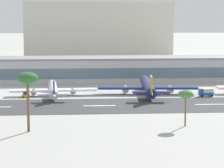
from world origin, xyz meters
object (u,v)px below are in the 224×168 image
(terminal_building, at_px, (96,69))
(airliner_gold_tail_gate_2, at_px, (148,87))
(service_box_truck_0, at_px, (206,92))
(airliner_navy_tail_gate_1, at_px, (53,90))
(service_baggage_tug_1, at_px, (26,95))
(palm_tree_0, at_px, (186,95))
(distant_hotel_block, at_px, (98,30))
(palm_tree_3, at_px, (28,80))

(terminal_building, height_order, airliner_gold_tail_gate_2, terminal_building)
(service_box_truck_0, bearing_deg, airliner_gold_tail_gate_2, -22.04)
(airliner_navy_tail_gate_1, height_order, airliner_gold_tail_gate_2, airliner_gold_tail_gate_2)
(service_baggage_tug_1, distance_m, palm_tree_0, 79.50)
(distant_hotel_block, distance_m, palm_tree_0, 247.76)
(airliner_gold_tail_gate_2, xyz_separation_m, palm_tree_3, (-44.13, -66.36, 11.98))
(airliner_gold_tail_gate_2, distance_m, service_box_truck_0, 24.28)
(service_box_truck_0, relative_size, palm_tree_0, 0.56)
(airliner_navy_tail_gate_1, xyz_separation_m, palm_tree_0, (42.34, -61.14, 7.02))
(service_box_truck_0, relative_size, palm_tree_3, 0.36)
(distant_hotel_block, bearing_deg, service_baggage_tug_1, -101.43)
(distant_hotel_block, distance_m, airliner_gold_tail_gate_2, 186.18)
(distant_hotel_block, height_order, service_baggage_tug_1, distant_hotel_block)
(terminal_building, xyz_separation_m, airliner_navy_tail_gate_1, (-19.82, -46.87, -3.44))
(palm_tree_3, bearing_deg, distant_hotel_block, 82.82)
(palm_tree_3, bearing_deg, airliner_navy_tail_gate_1, 86.01)
(distant_hotel_block, xyz_separation_m, palm_tree_0, (15.24, -247.02, -11.68))
(service_box_truck_0, xyz_separation_m, service_baggage_tug_1, (-73.97, 2.67, -0.74))
(service_baggage_tug_1, height_order, palm_tree_3, palm_tree_3)
(distant_hotel_block, height_order, palm_tree_3, distant_hotel_block)
(airliner_gold_tail_gate_2, distance_m, service_baggage_tug_1, 50.83)
(service_baggage_tug_1, height_order, palm_tree_0, palm_tree_0)
(airliner_navy_tail_gate_1, xyz_separation_m, airliner_gold_tail_gate_2, (39.57, 1.00, 0.57))
(airliner_gold_tail_gate_2, xyz_separation_m, service_baggage_tug_1, (-50.64, -3.88, -2.15))
(terminal_building, distance_m, service_box_truck_0, 67.98)
(palm_tree_3, bearing_deg, airliner_gold_tail_gate_2, 56.38)
(palm_tree_0, bearing_deg, service_box_truck_0, 69.70)
(distant_hotel_block, height_order, airliner_gold_tail_gate_2, distant_hotel_block)
(distant_hotel_block, bearing_deg, airliner_gold_tail_gate_2, -86.14)
(terminal_building, bearing_deg, airliner_navy_tail_gate_1, -112.92)
(service_box_truck_0, distance_m, service_baggage_tug_1, 74.02)
(service_baggage_tug_1, bearing_deg, distant_hotel_block, -110.91)
(terminal_building, bearing_deg, distant_hotel_block, 87.00)
(distant_hotel_block, distance_m, airliner_navy_tail_gate_1, 188.77)
(airliner_navy_tail_gate_1, distance_m, palm_tree_0, 74.70)
(palm_tree_3, bearing_deg, terminal_building, 77.74)
(terminal_building, height_order, service_box_truck_0, terminal_building)
(distant_hotel_block, relative_size, service_baggage_tug_1, 32.08)
(airliner_navy_tail_gate_1, xyz_separation_m, service_box_truck_0, (62.91, -5.54, -0.83))
(terminal_building, relative_size, airliner_navy_tail_gate_1, 5.46)
(service_box_truck_0, xyz_separation_m, palm_tree_3, (-67.47, -59.82, 13.39))
(airliner_gold_tail_gate_2, distance_m, palm_tree_3, 80.59)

